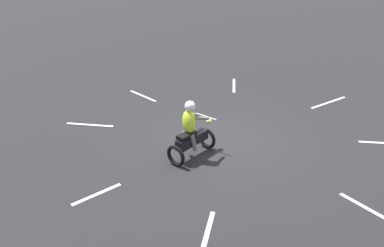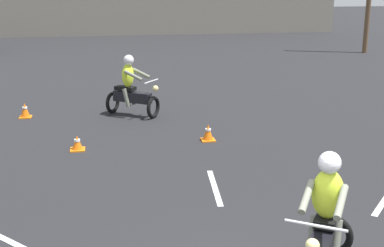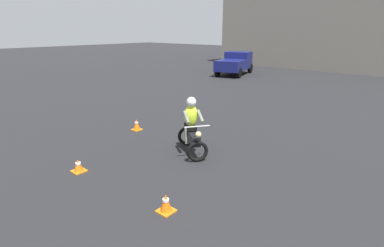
{
  "view_description": "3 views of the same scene",
  "coord_description": "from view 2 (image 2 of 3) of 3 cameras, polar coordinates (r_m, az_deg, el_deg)",
  "views": [
    {
      "loc": [
        -0.42,
        10.01,
        5.15
      ],
      "look_at": [
        0.71,
        1.11,
        1.0
      ],
      "focal_mm": 35.0,
      "sensor_mm": 36.0,
      "label": 1
    },
    {
      "loc": [
        -1.9,
        -4.5,
        3.68
      ],
      "look_at": [
        -0.19,
        5.42,
        0.9
      ],
      "focal_mm": 50.0,
      "sensor_mm": 36.0,
      "label": 2
    },
    {
      "loc": [
        4.24,
        3.52,
        3.49
      ],
      "look_at": [
        -1.09,
        9.72,
        0.9
      ],
      "focal_mm": 28.0,
      "sensor_mm": 36.0,
      "label": 3
    }
  ],
  "objects": [
    {
      "name": "motorcycle_rider_background",
      "position": [
        14.56,
        -6.52,
        3.64
      ],
      "size": [
        1.49,
        1.31,
        1.66
      ],
      "rotation": [
        0.0,
        0.0,
        4.09
      ],
      "color": "black",
      "rests_on": "ground"
    },
    {
      "name": "lane_stripe_ne",
      "position": [
        9.64,
        19.71,
        -7.92
      ],
      "size": [
        0.9,
        1.01,
        0.01
      ],
      "primitive_type": "cube",
      "rotation": [
        0.0,
        0.0,
        2.42
      ],
      "color": "silver",
      "rests_on": "ground"
    },
    {
      "name": "lane_stripe_n",
      "position": [
        9.72,
        2.44,
        -6.79
      ],
      "size": [
        0.26,
        1.69,
        0.01
      ],
      "primitive_type": "cube",
      "rotation": [
        0.0,
        0.0,
        3.05
      ],
      "color": "silver",
      "rests_on": "ground"
    },
    {
      "name": "traffic_cone_mid_left",
      "position": [
        12.34,
        1.72,
        -1.0
      ],
      "size": [
        0.32,
        0.32,
        0.39
      ],
      "color": "orange",
      "rests_on": "ground"
    },
    {
      "name": "motorcycle_rider_foreground",
      "position": [
        6.89,
        13.96,
        -10.44
      ],
      "size": [
        1.27,
        1.5,
        1.66
      ],
      "rotation": [
        0.0,
        0.0,
        2.56
      ],
      "color": "black",
      "rests_on": "ground"
    },
    {
      "name": "traffic_cone_mid_center",
      "position": [
        11.93,
        -12.14,
        -2.08
      ],
      "size": [
        0.32,
        0.32,
        0.33
      ],
      "color": "orange",
      "rests_on": "ground"
    },
    {
      "name": "traffic_cone_near_left",
      "position": [
        15.04,
        -17.39,
        1.32
      ],
      "size": [
        0.32,
        0.32,
        0.4
      ],
      "color": "orange",
      "rests_on": "ground"
    }
  ]
}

